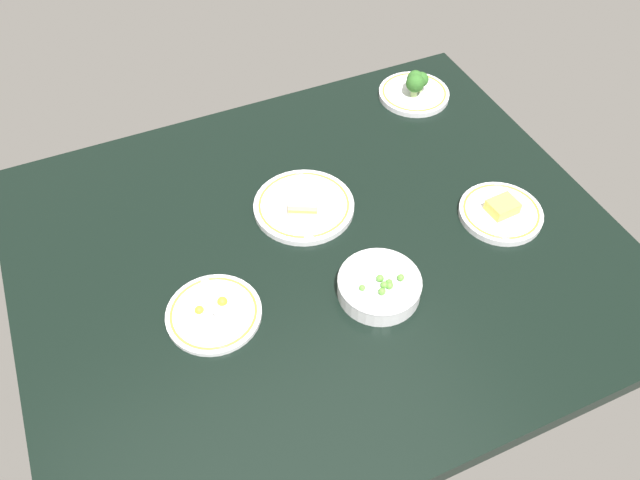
# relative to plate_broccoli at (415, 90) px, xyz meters

# --- Properties ---
(dining_table) EXTENTS (1.26, 1.06, 0.04)m
(dining_table) POSITION_rel_plate_broccoli_xyz_m (0.45, 0.38, -0.04)
(dining_table) COLOR black
(dining_table) RESTS_ON ground
(plate_broccoli) EXTENTS (0.19, 0.19, 0.08)m
(plate_broccoli) POSITION_rel_plate_broccoli_xyz_m (0.00, 0.00, 0.00)
(plate_broccoli) COLOR silver
(plate_broccoli) RESTS_ON dining_table
(plate_cheese) EXTENTS (0.19, 0.19, 0.04)m
(plate_cheese) POSITION_rel_plate_broccoli_xyz_m (0.04, 0.46, -0.01)
(plate_cheese) COLOR silver
(plate_cheese) RESTS_ON dining_table
(bowl_peas) EXTENTS (0.17, 0.17, 0.05)m
(bowl_peas) POSITION_rel_plate_broccoli_xyz_m (0.39, 0.54, 0.00)
(bowl_peas) COLOR silver
(bowl_peas) RESTS_ON dining_table
(plate_eggs) EXTENTS (0.19, 0.19, 0.05)m
(plate_eggs) POSITION_rel_plate_broccoli_xyz_m (0.71, 0.46, -0.01)
(plate_eggs) COLOR silver
(plate_eggs) RESTS_ON dining_table
(plate_sandwich) EXTENTS (0.23, 0.23, 0.05)m
(plate_sandwich) POSITION_rel_plate_broccoli_xyz_m (0.43, 0.26, -0.01)
(plate_sandwich) COLOR silver
(plate_sandwich) RESTS_ON dining_table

